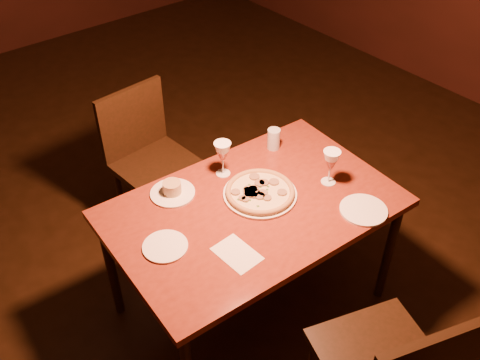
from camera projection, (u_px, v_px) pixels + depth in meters
floor at (187, 288)px, 2.95m from camera, size 7.00×7.00×0.00m
dining_table at (253, 215)px, 2.48m from camera, size 1.36×0.92×0.70m
chair_far at (149, 156)px, 3.07m from camera, size 0.46×0.46×0.88m
pizza_plate at (260, 192)px, 2.48m from camera, size 0.34×0.34×0.04m
ramekin_saucer at (172, 190)px, 2.49m from camera, size 0.21×0.21×0.07m
wine_glass_far at (223, 159)px, 2.56m from camera, size 0.08×0.08×0.18m
wine_glass_right at (330, 167)px, 2.51m from camera, size 0.08×0.08×0.18m
water_tumbler at (274, 139)px, 2.75m from camera, size 0.07×0.07×0.11m
side_plate_left at (165, 246)px, 2.23m from camera, size 0.19×0.19×0.01m
side_plate_near at (364, 210)px, 2.41m from camera, size 0.22×0.22×0.01m
menu_card at (237, 254)px, 2.21m from camera, size 0.14×0.20×0.00m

